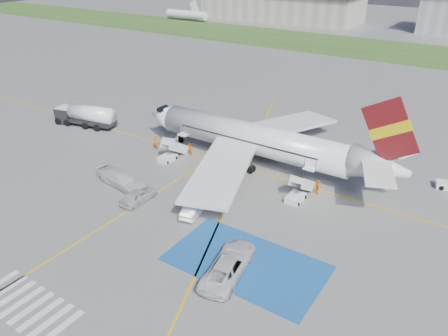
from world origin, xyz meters
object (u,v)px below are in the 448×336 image
Objects in this scene: van_white_b at (122,177)px; fuel_tanker at (86,117)px; van_white_a at (229,262)px; car_silver_b at (194,208)px; airliner at (262,141)px; gpu_cart at (171,141)px; car_silver_a at (138,196)px.

fuel_tanker is at bearing 68.09° from van_white_b.
van_white_a is (37.69, -16.83, -0.32)m from fuel_tanker.
van_white_b is (-10.81, 0.26, 0.42)m from car_silver_b.
airliner is 14.07m from gpu_cart.
van_white_b is at bearing -14.58° from car_silver_b.
car_silver_a is (6.85, -13.70, 0.07)m from gpu_cart.
gpu_cart is (-13.68, -1.84, -2.68)m from airliner.
car_silver_a is at bearing -103.08° from van_white_b.
gpu_cart is 18.27m from car_silver_b.
car_silver_a is (22.96, -12.44, -0.67)m from fuel_tanker.
airliner is 8.49× the size of car_silver_b.
van_white_b reaches higher than car_silver_b.
fuel_tanker is 1.73× the size of van_white_a.
car_silver_b is (13.48, -12.34, 0.01)m from gpu_cart.
airliner is at bearing -30.30° from van_white_b.
car_silver_b is at bearing -59.67° from gpu_cart.
car_silver_b is (-0.21, -14.19, -2.68)m from airliner.
fuel_tanker is 2.28× the size of car_silver_a.
airliner is at bearing -9.51° from gpu_cart.
car_silver_a is 4.50m from van_white_b.
fuel_tanker reaches higher than car_silver_b.
van_white_b is (-11.02, -13.93, -2.26)m from airliner.
airliner is at bearing -5.47° from fuel_tanker.
car_silver_b is 10.82m from van_white_b.
car_silver_b is (29.59, -11.08, -0.73)m from fuel_tanker.
fuel_tanker is (-29.79, -3.11, -1.94)m from airliner.
airliner is 30.02m from fuel_tanker.
airliner reaches higher than fuel_tanker.
van_white_b is at bearing -20.14° from car_silver_a.
car_silver_b is 0.75× the size of van_white_b.
van_white_a is 19.85m from van_white_b.
car_silver_b is at bearing -167.40° from car_silver_a.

